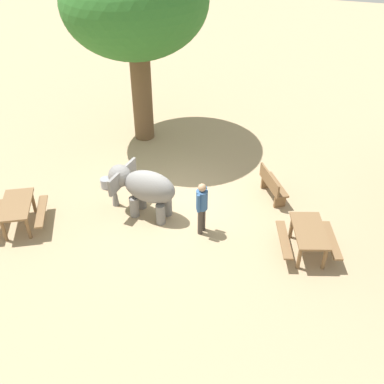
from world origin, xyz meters
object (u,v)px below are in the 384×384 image
Objects in this scene: picnic_table_near at (309,235)px; feed_bucket at (106,183)px; elephant at (143,187)px; shade_tree_main at (136,2)px; wooden_bench at (272,185)px; person_handler at (202,205)px; picnic_table_far at (17,209)px.

picnic_table_near reaches higher than feed_bucket.
elephant is 6.22m from shade_tree_main.
wooden_bench is at bearing -144.59° from elephant.
shade_tree_main reaches higher than wooden_bench.
person_handler is 0.24× the size of shade_tree_main.
wooden_bench is at bearing -115.83° from person_handler.
shade_tree_main reaches higher than person_handler.
feed_bucket is (-1.12, -6.48, -0.43)m from picnic_table_near.
picnic_table_near is (-0.04, 2.90, -0.36)m from person_handler.
wooden_bench reaches higher than picnic_table_far.
wooden_bench is (-2.25, 1.59, -0.48)m from person_handler.
feed_bucket is at bearing 2.57° from shade_tree_main.
shade_tree_main is 7.55m from picnic_table_far.
elephant is at bearing 70.05° from picnic_table_near.
shade_tree_main is 3.64× the size of picnic_table_near.
wooden_bench is at bearing 13.86° from picnic_table_near.
person_handler is at bearing 176.87° from elephant.
elephant reaches higher than picnic_table_far.
picnic_table_near is (4.68, 6.64, -4.31)m from shade_tree_main.
shade_tree_main is 9.19m from picnic_table_near.
shade_tree_main reaches higher than picnic_table_near.
person_handler is 3.84m from feed_bucket.
shade_tree_main is 18.89× the size of feed_bucket.
wooden_bench is 5.28m from feed_bucket.
shade_tree_main reaches higher than feed_bucket.
picnic_table_far is (3.60, -6.60, 0.12)m from wooden_bench.
feed_bucket is (-2.51, 1.44, -0.43)m from picnic_table_far.
elephant is 5.97× the size of feed_bucket.
picnic_table_far is at bearing 24.38° from person_handler.
picnic_table_near is at bearing 54.80° from shade_tree_main.
picnic_table_near is at bearing -169.85° from person_handler.
picnic_table_near is 8.04m from picnic_table_far.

